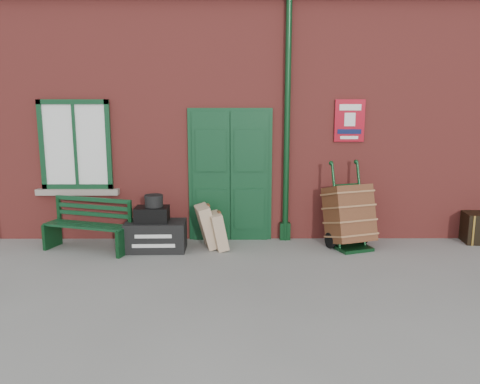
{
  "coord_description": "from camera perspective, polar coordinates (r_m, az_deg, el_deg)",
  "views": [
    {
      "loc": [
        -0.17,
        -6.41,
        2.31
      ],
      "look_at": [
        -0.14,
        0.6,
        1.0
      ],
      "focal_mm": 35.0,
      "sensor_mm": 36.0,
      "label": 1
    }
  ],
  "objects": [
    {
      "name": "strongbox",
      "position": [
        7.58,
        -10.67,
        -2.69
      ],
      "size": [
        0.53,
        0.39,
        0.24
      ],
      "primitive_type": "cube",
      "rotation": [
        0.0,
        0.0,
        0.02
      ],
      "color": "black",
      "rests_on": "houdini_trunk"
    },
    {
      "name": "station_building",
      "position": [
        9.91,
        0.71,
        9.72
      ],
      "size": [
        10.3,
        4.3,
        4.36
      ],
      "color": "#A23A34",
      "rests_on": "ground"
    },
    {
      "name": "suitcase_front",
      "position": [
        7.59,
        -2.7,
        -4.74
      ],
      "size": [
        0.39,
        0.5,
        0.61
      ],
      "primitive_type": "cube",
      "rotation": [
        0.0,
        -0.2,
        0.24
      ],
      "color": "tan",
      "rests_on": "ground"
    },
    {
      "name": "ground",
      "position": [
        6.82,
        1.18,
        -9.22
      ],
      "size": [
        80.0,
        80.0,
        0.0
      ],
      "primitive_type": "plane",
      "color": "gray",
      "rests_on": "ground"
    },
    {
      "name": "bench",
      "position": [
        7.9,
        -17.93,
        -3.66
      ],
      "size": [
        1.47,
        0.84,
        0.87
      ],
      "rotation": [
        0.0,
        0.0,
        -0.31
      ],
      "color": "#0F3A1E",
      "rests_on": "ground"
    },
    {
      "name": "hatbox",
      "position": [
        7.56,
        -10.46,
        -1.06
      ],
      "size": [
        0.29,
        0.29,
        0.19
      ],
      "primitive_type": "cylinder",
      "rotation": [
        0.0,
        0.0,
        0.02
      ],
      "color": "black",
      "rests_on": "strongbox"
    },
    {
      "name": "suitcase_back",
      "position": [
        7.69,
        -4.02,
        -4.17
      ],
      "size": [
        0.47,
        0.56,
        0.71
      ],
      "primitive_type": "cube",
      "rotation": [
        0.0,
        -0.26,
        0.24
      ],
      "color": "tan",
      "rests_on": "ground"
    },
    {
      "name": "porter_trolley",
      "position": [
        7.84,
        13.16,
        -2.79
      ],
      "size": [
        0.87,
        0.9,
        1.38
      ],
      "rotation": [
        0.0,
        0.0,
        0.34
      ],
      "color": "#0D3417",
      "rests_on": "ground"
    },
    {
      "name": "houdini_trunk",
      "position": [
        7.66,
        -10.21,
        -5.29
      ],
      "size": [
        0.96,
        0.54,
        0.48
      ],
      "primitive_type": "cube",
      "rotation": [
        0.0,
        0.0,
        0.02
      ],
      "color": "black",
      "rests_on": "ground"
    }
  ]
}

